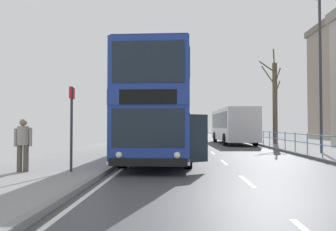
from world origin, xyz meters
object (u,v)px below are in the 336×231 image
(background_bus_far_lane, at_px, (233,125))
(bare_tree_far_00, at_px, (275,101))
(pedestrian_companion, at_px, (23,141))
(bus_stop_sign_near, at_px, (72,119))
(street_lamp_far_side, at_px, (320,61))
(double_decker_bus_main, at_px, (163,110))

(background_bus_far_lane, relative_size, bare_tree_far_00, 1.35)
(background_bus_far_lane, height_order, pedestrian_companion, background_bus_far_lane)
(bus_stop_sign_near, distance_m, street_lamp_far_side, 13.40)
(bus_stop_sign_near, xyz_separation_m, bare_tree_far_00, (10.82, 16.01, 1.75))
(pedestrian_companion, bearing_deg, street_lamp_far_side, 31.48)
(background_bus_far_lane, xyz_separation_m, bus_stop_sign_near, (-7.96, -18.67, 0.14))
(double_decker_bus_main, bearing_deg, street_lamp_far_side, 12.34)
(double_decker_bus_main, distance_m, street_lamp_far_side, 8.78)
(double_decker_bus_main, height_order, pedestrian_companion, double_decker_bus_main)
(background_bus_far_lane, relative_size, pedestrian_companion, 5.91)
(double_decker_bus_main, distance_m, bare_tree_far_00, 13.38)
(street_lamp_far_side, bearing_deg, bus_stop_sign_near, -145.66)
(double_decker_bus_main, distance_m, pedestrian_companion, 7.06)
(street_lamp_far_side, bearing_deg, background_bus_far_lane, 103.85)
(bus_stop_sign_near, relative_size, bare_tree_far_00, 0.37)
(bus_stop_sign_near, distance_m, bare_tree_far_00, 19.40)
(bare_tree_far_00, bearing_deg, double_decker_bus_main, -128.34)
(street_lamp_far_side, bearing_deg, bare_tree_far_00, 89.51)
(background_bus_far_lane, height_order, bare_tree_far_00, bare_tree_far_00)
(double_decker_bus_main, height_order, street_lamp_far_side, street_lamp_far_side)
(background_bus_far_lane, xyz_separation_m, bare_tree_far_00, (2.87, -2.66, 1.89))
(background_bus_far_lane, bearing_deg, double_decker_bus_main, -112.38)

